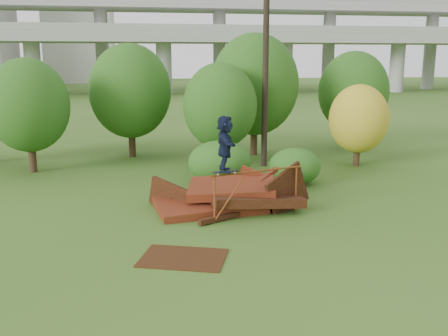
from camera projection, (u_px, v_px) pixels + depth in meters
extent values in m
plane|color=#2D5116|center=(262.00, 234.00, 14.69)|extent=(240.00, 240.00, 0.00)
cube|color=#4A1C0D|center=(210.00, 205.00, 17.03)|extent=(3.84, 2.67, 0.59)
cube|color=black|center=(254.00, 198.00, 16.93)|extent=(3.16, 2.10, 0.60)
cube|color=#4A1C0D|center=(232.00, 188.00, 17.24)|extent=(3.29, 2.51, 0.62)
cube|color=black|center=(288.00, 192.00, 16.86)|extent=(1.86, 1.14, 2.02)
cube|color=#4A1C0D|center=(255.00, 185.00, 18.20)|extent=(1.25, 1.14, 1.51)
cube|color=black|center=(174.00, 198.00, 17.19)|extent=(1.70, 1.53, 1.39)
cube|color=black|center=(224.00, 217.00, 15.93)|extent=(1.76, 1.07, 0.16)
cube|color=#4A1C0D|center=(267.00, 176.00, 17.89)|extent=(1.12, 1.31, 0.38)
cylinder|color=brown|center=(215.00, 200.00, 15.53)|extent=(0.06, 0.06, 1.53)
cylinder|color=brown|center=(296.00, 189.00, 16.84)|extent=(0.06, 0.06, 1.53)
cylinder|color=brown|center=(257.00, 171.00, 16.02)|extent=(3.22, 1.03, 0.06)
cube|color=black|center=(225.00, 172.00, 15.50)|extent=(0.85, 0.45, 0.03)
cylinder|color=silver|center=(218.00, 174.00, 15.31)|extent=(0.06, 0.05, 0.06)
cylinder|color=silver|center=(215.00, 173.00, 15.46)|extent=(0.06, 0.05, 0.06)
cylinder|color=silver|center=(235.00, 172.00, 15.56)|extent=(0.06, 0.05, 0.06)
cylinder|color=silver|center=(232.00, 171.00, 15.72)|extent=(0.06, 0.05, 0.06)
imported|color=black|center=(225.00, 144.00, 15.31)|extent=(0.65, 1.65, 1.74)
cube|color=#381D0C|center=(183.00, 258.00, 12.92)|extent=(2.54, 2.15, 0.03)
cylinder|color=black|center=(32.00, 154.00, 22.63)|extent=(0.34, 0.34, 1.68)
ellipsoid|color=#295015|center=(28.00, 105.00, 22.16)|extent=(3.64, 3.64, 4.19)
cylinder|color=black|center=(132.00, 139.00, 26.20)|extent=(0.36, 0.36, 1.86)
ellipsoid|color=#295015|center=(130.00, 91.00, 25.66)|extent=(4.21, 4.21, 4.84)
cylinder|color=black|center=(220.00, 150.00, 23.81)|extent=(0.34, 0.34, 1.60)
ellipsoid|color=#295015|center=(220.00, 106.00, 23.35)|extent=(3.49, 3.49, 4.01)
cylinder|color=black|center=(254.00, 136.00, 26.64)|extent=(0.37, 0.37, 2.02)
ellipsoid|color=#295015|center=(255.00, 85.00, 26.05)|extent=(4.61, 4.61, 5.30)
cylinder|color=black|center=(357.00, 153.00, 24.03)|extent=(0.30, 0.30, 1.22)
ellipsoid|color=#A58C19|center=(359.00, 119.00, 23.67)|extent=(2.83, 2.83, 3.25)
cylinder|color=black|center=(351.00, 133.00, 28.54)|extent=(0.35, 0.35, 1.78)
ellipsoid|color=#295015|center=(353.00, 92.00, 28.04)|extent=(3.92, 3.92, 4.51)
ellipsoid|color=#295015|center=(220.00, 162.00, 20.49)|extent=(2.60, 2.40, 1.80)
ellipsoid|color=#295015|center=(295.00, 166.00, 20.40)|extent=(2.15, 1.97, 1.52)
cylinder|color=black|center=(266.00, 56.00, 22.95)|extent=(0.28, 0.28, 10.39)
cube|color=gray|center=(163.00, 38.00, 70.81)|extent=(160.00, 9.00, 1.40)
cube|color=gray|center=(161.00, 5.00, 75.52)|extent=(160.00, 9.00, 1.40)
cylinder|color=gray|center=(33.00, 67.00, 68.81)|extent=(2.20, 2.20, 8.00)
cylinder|color=gray|center=(164.00, 66.00, 71.66)|extent=(2.20, 2.20, 8.00)
cylinder|color=gray|center=(285.00, 66.00, 74.52)|extent=(2.20, 2.20, 8.00)
cube|color=#9E9E99|center=(79.00, 17.00, 107.47)|extent=(14.00, 14.00, 28.00)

